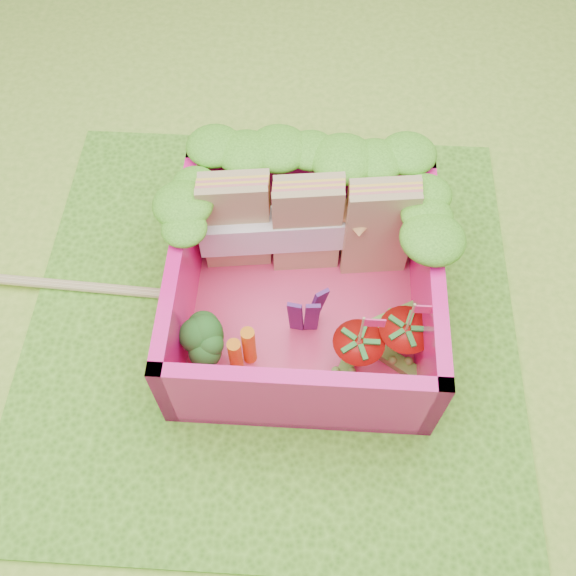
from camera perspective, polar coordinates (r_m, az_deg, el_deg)
The scene contains 13 objects.
ground at distance 3.50m, azimuth -1.36°, elevation -2.61°, with size 14.00×14.00×0.00m, color #7EB132.
placemat at distance 3.49m, azimuth -1.36°, elevation -2.49°, with size 2.60×2.60×0.03m, color #4A8E20.
bento_floor at distance 3.46m, azimuth 1.36°, elevation -2.01°, with size 1.30×1.30×0.05m, color #DE3866.
bento_box at distance 3.24m, azimuth 1.45°, elevation 0.16°, with size 1.30×1.30×0.55m.
lettuce_ruffle at distance 3.24m, azimuth 1.93°, elevation 10.04°, with size 1.43×0.77×0.11m.
sandwich_stack at distance 3.36m, azimuth 1.81°, elevation 5.61°, with size 1.14×0.31×0.62m.
broccoli at distance 3.16m, azimuth -7.98°, elevation -4.59°, with size 0.33×0.33×0.27m.
carrot_sticks at distance 3.18m, azimuth -4.06°, elevation -5.53°, with size 0.13×0.12×0.28m.
purple_wedges at distance 3.20m, azimuth 1.80°, elevation -2.26°, with size 0.18×0.11×0.38m.
strawberry_left at distance 3.18m, azimuth 6.12°, elevation -5.77°, with size 0.25×0.25×0.49m.
strawberry_right at distance 3.24m, azimuth 10.13°, elevation -4.67°, with size 0.26×0.26×0.50m.
snap_peas at distance 3.32m, azimuth 8.22°, elevation -5.51°, with size 0.53×0.62×0.05m.
chopsticks at distance 3.72m, azimuth -17.89°, elevation 0.14°, with size 2.24×0.16×0.04m.
Camera 1 is at (0.18, -1.67, 3.07)m, focal length 40.00 mm.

